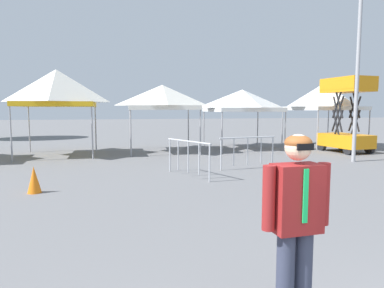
% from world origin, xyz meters
% --- Properties ---
extents(canopy_tent_behind_left, '(3.16, 3.16, 3.69)m').
position_xyz_m(canopy_tent_behind_left, '(-3.78, 14.56, 2.90)').
color(canopy_tent_behind_left, '#9E9EA3').
rests_on(canopy_tent_behind_left, ground).
extents(canopy_tent_right_of_center, '(3.31, 3.31, 3.13)m').
position_xyz_m(canopy_tent_right_of_center, '(0.82, 14.82, 2.55)').
color(canopy_tent_right_of_center, '#9E9EA3').
rests_on(canopy_tent_right_of_center, ground).
extents(canopy_tent_behind_center, '(3.35, 3.35, 2.99)m').
position_xyz_m(canopy_tent_behind_center, '(4.98, 15.23, 2.43)').
color(canopy_tent_behind_center, '#9E9EA3').
rests_on(canopy_tent_behind_center, ground).
extents(canopy_tent_left_of_center, '(3.51, 3.51, 3.43)m').
position_xyz_m(canopy_tent_left_of_center, '(9.79, 15.32, 2.68)').
color(canopy_tent_left_of_center, '#9E9EA3').
rests_on(canopy_tent_left_of_center, ground).
extents(scissor_lift, '(1.60, 2.42, 3.44)m').
position_xyz_m(scissor_lift, '(9.10, 12.62, 1.08)').
color(scissor_lift, black).
rests_on(scissor_lift, ground).
extents(person_foreground, '(0.65, 0.27, 1.78)m').
position_xyz_m(person_foreground, '(-0.07, 1.43, 1.03)').
color(person_foreground, '#33384C').
rests_on(person_foreground, ground).
extents(light_pole_near_lift, '(0.36, 0.36, 9.48)m').
position_xyz_m(light_pole_near_lift, '(7.43, 9.95, 5.32)').
color(light_pole_near_lift, '#9E9EA3').
rests_on(light_pole_near_lift, ground).
extents(crowd_barrier_by_lift, '(2.09, 0.33, 1.08)m').
position_xyz_m(crowd_barrier_by_lift, '(2.88, 9.48, 0.75)').
color(crowd_barrier_by_lift, '#B7BABF').
rests_on(crowd_barrier_by_lift, ground).
extents(crowd_barrier_mid_lot, '(0.87, 1.95, 1.08)m').
position_xyz_m(crowd_barrier_mid_lot, '(0.63, 8.63, 0.75)').
color(crowd_barrier_mid_lot, '#B7BABF').
rests_on(crowd_barrier_mid_lot, ground).
extents(traffic_cone_lot_center, '(0.32, 0.32, 0.64)m').
position_xyz_m(traffic_cone_lot_center, '(-3.41, 7.50, 0.32)').
color(traffic_cone_lot_center, orange).
rests_on(traffic_cone_lot_center, ground).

